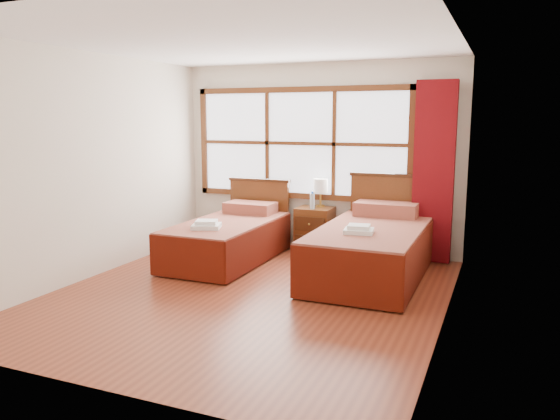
% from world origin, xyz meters
% --- Properties ---
extents(floor, '(4.50, 4.50, 0.00)m').
position_xyz_m(floor, '(0.00, 0.00, 0.00)').
color(floor, brown).
rests_on(floor, ground).
extents(ceiling, '(4.50, 4.50, 0.00)m').
position_xyz_m(ceiling, '(0.00, 0.00, 2.60)').
color(ceiling, white).
rests_on(ceiling, wall_back).
extents(wall_back, '(4.00, 0.00, 4.00)m').
position_xyz_m(wall_back, '(0.00, 2.25, 1.30)').
color(wall_back, silver).
rests_on(wall_back, floor).
extents(wall_left, '(0.00, 4.50, 4.50)m').
position_xyz_m(wall_left, '(-2.00, 0.00, 1.30)').
color(wall_left, silver).
rests_on(wall_left, floor).
extents(wall_right, '(0.00, 4.50, 4.50)m').
position_xyz_m(wall_right, '(2.00, 0.00, 1.30)').
color(wall_right, silver).
rests_on(wall_right, floor).
extents(window, '(3.16, 0.06, 1.56)m').
position_xyz_m(window, '(-0.25, 2.21, 1.50)').
color(window, white).
rests_on(window, wall_back).
extents(curtain, '(0.50, 0.16, 2.30)m').
position_xyz_m(curtain, '(1.60, 2.11, 1.17)').
color(curtain, maroon).
rests_on(curtain, wall_back).
extents(bed_left, '(1.02, 2.04, 0.98)m').
position_xyz_m(bed_left, '(-0.86, 1.20, 0.30)').
color(bed_left, '#381B0B').
rests_on(bed_left, floor).
extents(bed_right, '(1.16, 2.25, 1.13)m').
position_xyz_m(bed_right, '(1.05, 1.20, 0.34)').
color(bed_right, '#381B0B').
rests_on(bed_right, floor).
extents(nightstand, '(0.48, 0.47, 0.64)m').
position_xyz_m(nightstand, '(0.05, 1.99, 0.32)').
color(nightstand, '#582D13').
rests_on(nightstand, floor).
extents(towels_left, '(0.42, 0.39, 0.10)m').
position_xyz_m(towels_left, '(-0.88, 0.66, 0.57)').
color(towels_left, white).
rests_on(towels_left, bed_left).
extents(towels_right, '(0.35, 0.31, 0.09)m').
position_xyz_m(towels_right, '(0.99, 0.74, 0.64)').
color(towels_right, white).
rests_on(towels_right, bed_right).
extents(lamp, '(0.20, 0.20, 0.39)m').
position_xyz_m(lamp, '(0.09, 2.12, 0.91)').
color(lamp, '#B5913A').
rests_on(lamp, nightstand).
extents(bottle_near, '(0.06, 0.06, 0.23)m').
position_xyz_m(bottle_near, '(0.01, 2.00, 0.74)').
color(bottle_near, '#A6C5D6').
rests_on(bottle_near, nightstand).
extents(bottle_far, '(0.06, 0.06, 0.24)m').
position_xyz_m(bottle_far, '(0.05, 1.89, 0.74)').
color(bottle_far, '#A6C5D6').
rests_on(bottle_far, nightstand).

